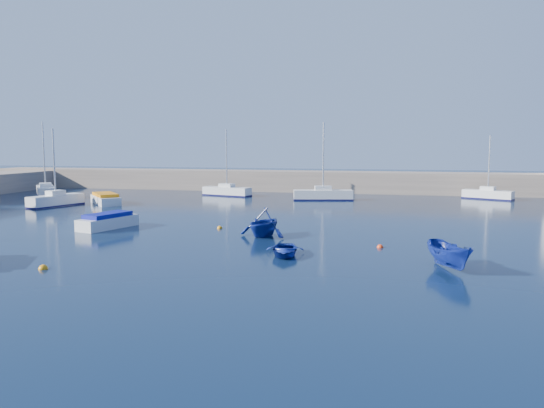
% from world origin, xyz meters
% --- Properties ---
extents(ground, '(220.00, 220.00, 0.00)m').
position_xyz_m(ground, '(0.00, 0.00, 0.00)').
color(ground, '#0C1C34').
rests_on(ground, ground).
extents(back_wall, '(96.00, 4.50, 2.60)m').
position_xyz_m(back_wall, '(0.00, 46.00, 1.30)').
color(back_wall, gray).
rests_on(back_wall, ground).
extents(sailboat_3, '(3.15, 5.83, 7.56)m').
position_xyz_m(sailboat_3, '(-24.84, 24.05, 0.62)').
color(sailboat_3, silver).
rests_on(sailboat_3, ground).
extents(sailboat_4, '(5.60, 6.32, 8.67)m').
position_xyz_m(sailboat_4, '(-32.96, 33.58, 0.58)').
color(sailboat_4, silver).
rests_on(sailboat_4, ground).
extents(sailboat_5, '(6.10, 3.05, 7.78)m').
position_xyz_m(sailboat_5, '(-11.83, 38.07, 0.57)').
color(sailboat_5, silver).
rests_on(sailboat_5, ground).
extents(sailboat_6, '(6.59, 3.16, 8.39)m').
position_xyz_m(sailboat_6, '(-0.13, 35.89, 0.61)').
color(sailboat_6, silver).
rests_on(sailboat_6, ground).
extents(sailboat_7, '(5.38, 3.63, 7.06)m').
position_xyz_m(sailboat_7, '(17.51, 40.87, 0.56)').
color(sailboat_7, silver).
rests_on(sailboat_7, ground).
extents(motorboat_1, '(2.83, 4.86, 1.13)m').
position_xyz_m(motorboat_1, '(-12.58, 12.77, 0.53)').
color(motorboat_1, silver).
rests_on(motorboat_1, ground).
extents(motorboat_2, '(5.11, 5.31, 1.13)m').
position_xyz_m(motorboat_2, '(-21.09, 26.85, 0.53)').
color(motorboat_2, silver).
rests_on(motorboat_2, ground).
extents(dinghy_center, '(2.60, 3.30, 0.62)m').
position_xyz_m(dinghy_center, '(1.77, 6.42, 0.31)').
color(dinghy_center, navy).
rests_on(dinghy_center, ground).
extents(dinghy_left, '(3.89, 4.25, 1.90)m').
position_xyz_m(dinghy_left, '(-0.79, 11.98, 0.95)').
color(dinghy_left, navy).
rests_on(dinghy_left, ground).
extents(dinghy_right, '(2.58, 3.72, 1.34)m').
position_xyz_m(dinghy_right, '(10.21, 5.14, 0.67)').
color(dinghy_right, navy).
rests_on(dinghy_right, ground).
extents(buoy_0, '(0.46, 0.46, 0.46)m').
position_xyz_m(buoy_0, '(-8.98, 0.65, 0.00)').
color(buoy_0, orange).
rests_on(buoy_0, ground).
extents(buoy_1, '(0.38, 0.38, 0.38)m').
position_xyz_m(buoy_1, '(6.78, 9.93, 0.00)').
color(buoy_1, red).
rests_on(buoy_1, ground).
extents(buoy_3, '(0.39, 0.39, 0.39)m').
position_xyz_m(buoy_3, '(-4.70, 14.52, 0.00)').
color(buoy_3, orange).
rests_on(buoy_3, ground).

